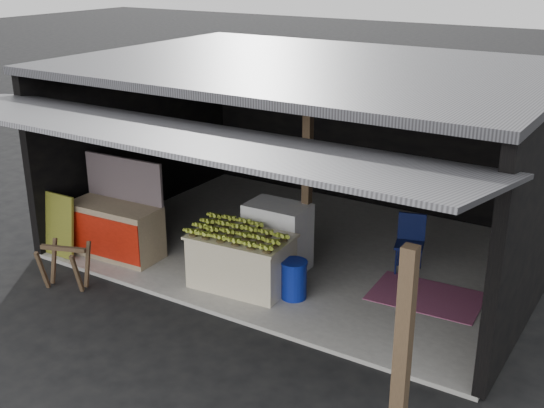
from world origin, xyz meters
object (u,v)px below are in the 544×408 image
Objects in this scene: banana_table at (241,261)px; white_crate at (278,236)px; neighbor_stall at (116,227)px; plastic_chair at (410,238)px; sawhorse at (65,262)px; water_barrel at (294,281)px.

white_crate is (0.11, 0.79, 0.12)m from banana_table.
neighbor_stall reaches higher than plastic_chair.
sawhorse is (-2.27, -2.09, -0.16)m from white_crate.
white_crate reaches higher than plastic_chair.
sawhorse is 3.28m from water_barrel.
white_crate is 1.37× the size of sawhorse.
water_barrel is (2.97, 1.39, -0.09)m from sawhorse.
banana_table is 0.80m from white_crate.
neighbor_stall reaches higher than water_barrel.
plastic_chair is (3.97, 3.09, 0.16)m from sawhorse.
water_barrel is at bearing 1.87° from banana_table.
neighbor_stall is 2.05× the size of sawhorse.
plastic_chair is (4.10, 1.93, 0.05)m from neighbor_stall.
plastic_chair is (1.01, 1.69, 0.25)m from water_barrel.
banana_table is 2.28m from neighbor_stall.
water_barrel is 1.99m from plastic_chair.
sawhorse is at bearing -138.58° from white_crate.
neighbor_stall is at bearing 179.13° from banana_table.
sawhorse is 5.03m from plastic_chair.
white_crate is at bearing 134.99° from water_barrel.
sawhorse reaches higher than water_barrel.
plastic_chair is at bearing 18.11° from sawhorse.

